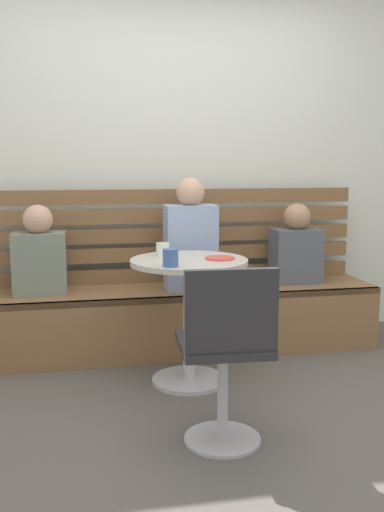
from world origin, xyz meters
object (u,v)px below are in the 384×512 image
object	(u,v)px
cafe_table	(189,297)
cup_mug_blue	(171,258)
booth_bench	(180,319)
white_chair	(226,350)
person_adult	(190,240)
plate_small	(220,258)
person_child_left	(39,255)
cup_glass_short	(163,250)
person_child_middle	(296,248)

from	to	relation	value
cafe_table	cup_mug_blue	size ratio (longest dim) A/B	7.79
booth_bench	white_chair	world-z (taller)	white_chair
person_adult	plate_small	bearing A→B (deg)	-84.75
person_child_left	cup_glass_short	bearing A→B (deg)	-33.05
person_child_left	cup_mug_blue	xyz separation A→B (m)	(0.73, -0.83, 0.09)
booth_bench	cup_glass_short	distance (m)	0.74
booth_bench	person_adult	world-z (taller)	person_adult
white_chair	plate_small	bearing A→B (deg)	77.95
cup_glass_short	cafe_table	bearing A→B (deg)	-44.93
person_child_left	plate_small	bearing A→B (deg)	-31.75
person_child_middle	cup_mug_blue	xyz separation A→B (m)	(-1.04, -0.84, 0.10)
booth_bench	person_child_left	size ratio (longest dim) A/B	4.63
booth_bench	person_child_left	bearing A→B (deg)	178.31
booth_bench	cafe_table	bearing A→B (deg)	-95.35
cafe_table	white_chair	size ratio (longest dim) A/B	0.87
cup_glass_short	cup_mug_blue	world-z (taller)	cup_mug_blue
cafe_table	plate_small	world-z (taller)	plate_small
cafe_table	cup_glass_short	xyz separation A→B (m)	(-0.13, 0.13, 0.26)
white_chair	cup_glass_short	xyz separation A→B (m)	(-0.14, 0.95, 0.32)
person_child_left	plate_small	world-z (taller)	person_child_left
booth_bench	person_adult	xyz separation A→B (m)	(0.06, -0.03, 0.56)
cafe_table	person_child_left	size ratio (longest dim) A/B	1.27
person_adult	person_child_left	distance (m)	1.00
plate_small	cup_glass_short	bearing A→B (deg)	151.55
person_adult	white_chair	bearing A→B (deg)	-94.66
cup_glass_short	white_chair	bearing A→B (deg)	-81.57
person_child_middle	plate_small	world-z (taller)	person_child_middle
booth_bench	cafe_table	size ratio (longest dim) A/B	3.65
white_chair	plate_small	size ratio (longest dim) A/B	5.00
cafe_table	person_child_middle	distance (m)	1.10
person_adult	cup_mug_blue	size ratio (longest dim) A/B	7.90
person_child_left	cup_mug_blue	bearing A→B (deg)	-48.64
person_adult	booth_bench	bearing A→B (deg)	158.66
booth_bench	white_chair	bearing A→B (deg)	-91.92
person_adult	plate_small	world-z (taller)	person_adult
person_child_left	plate_small	size ratio (longest dim) A/B	3.43
white_chair	person_child_middle	distance (m)	1.70
plate_small	white_chair	bearing A→B (deg)	-102.05
person_child_left	cup_glass_short	world-z (taller)	person_child_left
person_child_middle	cafe_table	bearing A→B (deg)	-145.38
white_chair	person_adult	size ratio (longest dim) A/B	1.13
person_adult	cup_mug_blue	bearing A→B (deg)	-108.67
cup_glass_short	cup_mug_blue	xyz separation A→B (m)	(-0.01, -0.35, 0.01)
person_child_left	cup_mug_blue	world-z (taller)	person_child_left
person_adult	cup_glass_short	distance (m)	0.50
person_adult	person_child_middle	world-z (taller)	person_adult
booth_bench	person_child_middle	bearing A→B (deg)	2.38
cafe_table	cup_glass_short	bearing A→B (deg)	135.07
booth_bench	plate_small	bearing A→B (deg)	-79.07
white_chair	person_child_left	world-z (taller)	person_child_left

